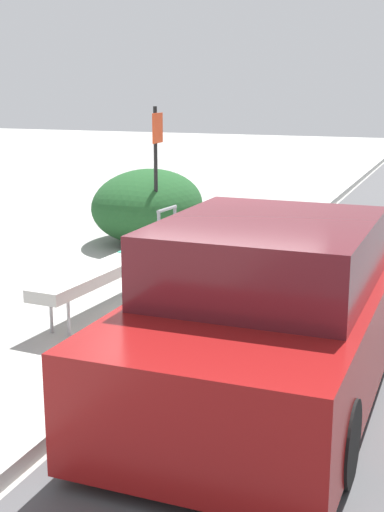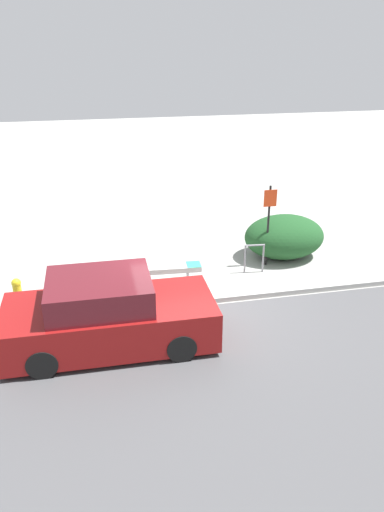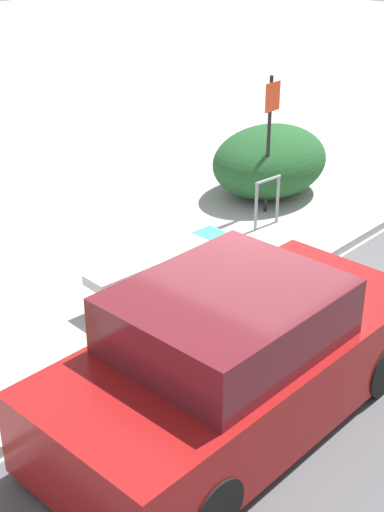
% 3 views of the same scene
% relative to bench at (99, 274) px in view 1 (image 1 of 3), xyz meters
% --- Properties ---
extents(ground_plane, '(60.00, 60.00, 0.00)m').
position_rel_bench_xyz_m(ground_plane, '(0.58, -1.10, -0.49)').
color(ground_plane, '#9E9E99').
extents(curb, '(60.00, 0.20, 0.13)m').
position_rel_bench_xyz_m(curb, '(0.58, -1.10, -0.42)').
color(curb, '#A8A8A3').
rests_on(curb, ground_plane).
extents(bench, '(2.26, 0.57, 0.57)m').
position_rel_bench_xyz_m(bench, '(0.00, 0.00, 0.00)').
color(bench, '#99999E').
rests_on(bench, ground_plane).
extents(bike_rack, '(0.55, 0.11, 0.83)m').
position_rel_bench_xyz_m(bike_rack, '(2.68, 0.27, 0.02)').
color(bike_rack, gray).
rests_on(bike_rack, ground_plane).
extents(sign_post, '(0.36, 0.08, 2.30)m').
position_rel_bench_xyz_m(sign_post, '(3.17, 0.66, 0.90)').
color(sign_post, black).
rests_on(sign_post, ground_plane).
extents(shrub_hedge, '(2.33, 1.79, 1.24)m').
position_rel_bench_xyz_m(shrub_hedge, '(3.86, 1.13, 0.13)').
color(shrub_hedge, '#1E4C23').
rests_on(shrub_hedge, ground_plane).
extents(parked_car_near, '(4.30, 1.91, 1.55)m').
position_rel_bench_xyz_m(parked_car_near, '(-1.38, -2.42, 0.20)').
color(parked_car_near, black).
rests_on(parked_car_near, ground_plane).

